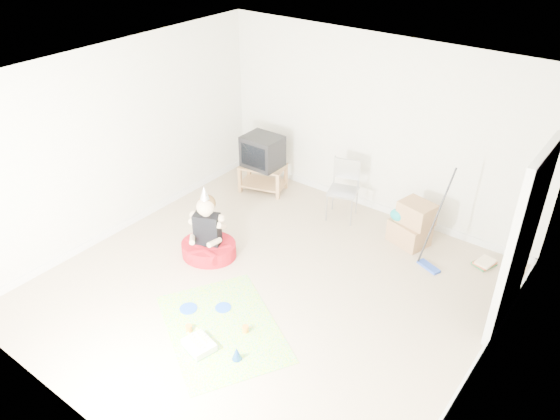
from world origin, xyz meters
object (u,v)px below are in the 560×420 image
Objects in this scene: tv_stand at (263,175)px; crt_tv at (263,151)px; folding_chair at (343,191)px; birthday_cake at (199,345)px; cardboard_boxes at (412,224)px; seated_woman at (208,241)px.

tv_stand is 1.40× the size of crt_tv.
folding_chair reaches higher than birthday_cake.
cardboard_boxes is at bearing 74.14° from birthday_cake.
tv_stand is at bearing -178.09° from folding_chair.
seated_woman is at bearing -115.28° from folding_chair.
folding_chair is 1.11m from cardboard_boxes.
seated_woman is (-1.99, -1.89, -0.08)m from cardboard_boxes.
crt_tv reaches higher than folding_chair.
crt_tv reaches higher than cardboard_boxes.
crt_tv is 1.97m from seated_woman.
seated_woman reaches higher than cardboard_boxes.
cardboard_boxes is (2.54, 0.05, -0.38)m from crt_tv.
folding_chair is (1.44, 0.05, -0.25)m from crt_tv.
folding_chair is at bearing 64.72° from seated_woman.
folding_chair is 2.39× the size of birthday_cake.
tv_stand is at bearing 117.52° from birthday_cake.
seated_woman is 2.79× the size of birthday_cake.
tv_stand is 2.12× the size of birthday_cake.
tv_stand is at bearing 106.68° from seated_woman.
cardboard_boxes is (1.10, 0.00, -0.13)m from folding_chair.
seated_woman reaches higher than folding_chair.
cardboard_boxes is at bearing 0.12° from folding_chair.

